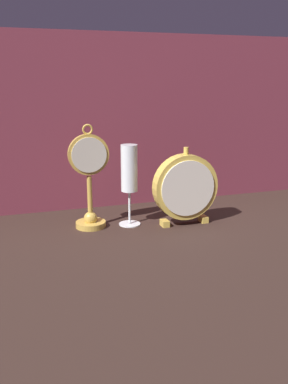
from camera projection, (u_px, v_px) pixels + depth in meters
The scene contains 5 objects.
ground_plane at pixel (153, 237), 1.15m from camera, with size 4.00×4.00×0.00m, color black.
fabric_backdrop_drape at pixel (120, 122), 1.37m from camera, with size 1.70×0.01×0.55m, color brown.
pocket_watch_on_stand at pixel (89, 182), 1.19m from camera, with size 0.11×0.09×0.29m.
mantel_clock_silver at pixel (185, 187), 1.22m from camera, with size 0.19×0.04×0.23m.
champagne_flute at pixel (129, 174), 1.21m from camera, with size 0.06×0.06×0.23m.
Camera 1 is at (-0.36, -1.01, 0.41)m, focal length 40.00 mm.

